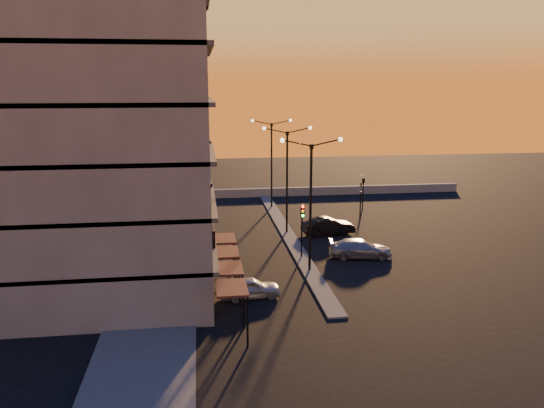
{
  "coord_description": "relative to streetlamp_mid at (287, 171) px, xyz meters",
  "views": [
    {
      "loc": [
        -7.52,
        -35.11,
        13.0
      ],
      "look_at": [
        -1.98,
        5.26,
        3.79
      ],
      "focal_mm": 35.0,
      "sensor_mm": 36.0,
      "label": 1
    }
  ],
  "objects": [
    {
      "name": "ground",
      "position": [
        0.0,
        -10.0,
        -5.59
      ],
      "size": [
        120.0,
        120.0,
        0.0
      ],
      "primitive_type": "plane",
      "color": "black",
      "rests_on": "ground"
    },
    {
      "name": "sidewalk_west",
      "position": [
        -10.5,
        -6.0,
        -5.53
      ],
      "size": [
        5.0,
        40.0,
        0.12
      ],
      "primitive_type": "cube",
      "color": "#4B4B48",
      "rests_on": "ground"
    },
    {
      "name": "median",
      "position": [
        0.0,
        0.0,
        -5.53
      ],
      "size": [
        1.2,
        36.0,
        0.12
      ],
      "primitive_type": "cube",
      "color": "#4B4B48",
      "rests_on": "ground"
    },
    {
      "name": "parapet",
      "position": [
        2.0,
        16.0,
        -5.09
      ],
      "size": [
        44.0,
        0.5,
        1.0
      ],
      "primitive_type": "cube",
      "color": "slate",
      "rests_on": "ground"
    },
    {
      "name": "building",
      "position": [
        -14.0,
        -9.97,
        6.32
      ],
      "size": [
        14.35,
        17.08,
        25.0
      ],
      "color": "slate",
      "rests_on": "ground"
    },
    {
      "name": "streetlamp_near",
      "position": [
        0.0,
        -10.0,
        0.0
      ],
      "size": [
        4.32,
        0.32,
        9.51
      ],
      "color": "black",
      "rests_on": "ground"
    },
    {
      "name": "streetlamp_mid",
      "position": [
        0.0,
        0.0,
        0.0
      ],
      "size": [
        4.32,
        0.32,
        9.51
      ],
      "color": "black",
      "rests_on": "ground"
    },
    {
      "name": "streetlamp_far",
      "position": [
        0.0,
        10.0,
        0.0
      ],
      "size": [
        4.32,
        0.32,
        9.51
      ],
      "color": "black",
      "rests_on": "ground"
    },
    {
      "name": "traffic_light_main",
      "position": [
        0.0,
        -7.13,
        -2.7
      ],
      "size": [
        0.28,
        0.44,
        4.25
      ],
      "color": "black",
      "rests_on": "ground"
    },
    {
      "name": "signal_east_a",
      "position": [
        8.0,
        4.0,
        -3.66
      ],
      "size": [
        0.13,
        0.16,
        3.6
      ],
      "color": "black",
      "rests_on": "ground"
    },
    {
      "name": "signal_east_b",
      "position": [
        9.5,
        8.0,
        -2.49
      ],
      "size": [
        0.42,
        1.99,
        3.6
      ],
      "color": "black",
      "rests_on": "ground"
    },
    {
      "name": "car_hatchback",
      "position": [
        -4.67,
        -14.21,
        -4.95
      ],
      "size": [
        3.9,
        1.85,
        1.29
      ],
      "primitive_type": "imported",
      "rotation": [
        0.0,
        0.0,
        1.66
      ],
      "color": "#AFB2B7",
      "rests_on": "ground"
    },
    {
      "name": "car_sedan",
      "position": [
        3.56,
        -0.92,
        -4.83
      ],
      "size": [
        4.8,
        2.19,
        1.53
      ],
      "primitive_type": "imported",
      "rotation": [
        0.0,
        0.0,
        1.7
      ],
      "color": "black",
      "rests_on": "ground"
    },
    {
      "name": "car_wagon",
      "position": [
        4.5,
        -7.51,
        -4.89
      ],
      "size": [
        5.09,
        2.72,
        1.4
      ],
      "primitive_type": "imported",
      "rotation": [
        0.0,
        0.0,
        1.41
      ],
      "color": "#96979D",
      "rests_on": "ground"
    }
  ]
}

